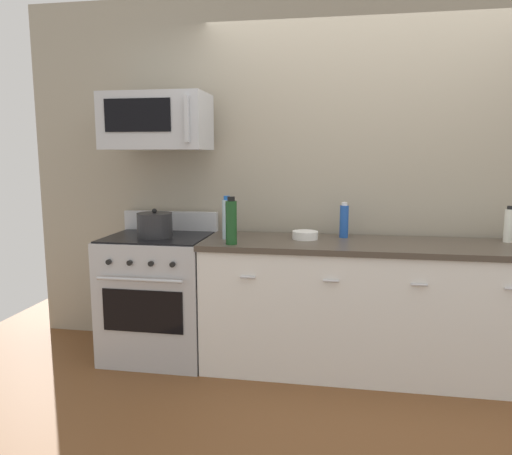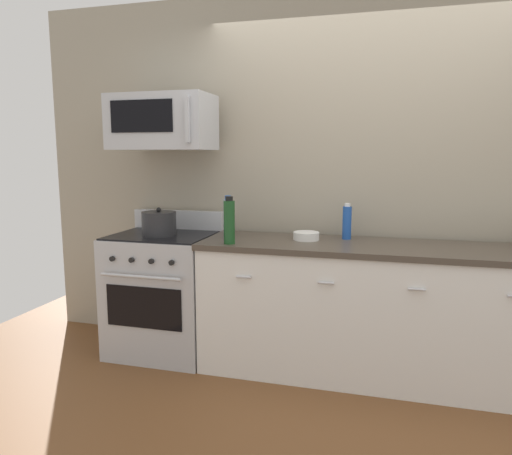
{
  "view_description": "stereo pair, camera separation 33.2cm",
  "coord_description": "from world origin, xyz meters",
  "px_view_note": "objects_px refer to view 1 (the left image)",
  "views": [
    {
      "loc": [
        -0.25,
        -3.29,
        1.51
      ],
      "look_at": [
        -0.8,
        -0.05,
        1.01
      ],
      "focal_mm": 33.36,
      "sensor_mm": 36.0,
      "label": 1
    },
    {
      "loc": [
        0.08,
        -3.21,
        1.51
      ],
      "look_at": [
        -0.8,
        -0.05,
        1.01
      ],
      "focal_mm": 33.36,
      "sensor_mm": 36.0,
      "label": 2
    }
  ],
  "objects_px": {
    "bottle_vinegar_white": "(509,225)",
    "stockpot": "(155,225)",
    "bottle_wine_green": "(231,222)",
    "microwave": "(157,122)",
    "bowl_white_ceramic": "(305,235)",
    "bottle_soda_blue": "(344,221)",
    "bottle_water_clear": "(227,219)",
    "range_oven": "(160,295)"
  },
  "relations": [
    {
      "from": "stockpot",
      "to": "bottle_wine_green",
      "type": "bearing_deg",
      "value": -15.82
    },
    {
      "from": "bottle_vinegar_white",
      "to": "bowl_white_ceramic",
      "type": "distance_m",
      "value": 1.39
    },
    {
      "from": "range_oven",
      "to": "bottle_soda_blue",
      "type": "height_order",
      "value": "bottle_soda_blue"
    },
    {
      "from": "bottle_vinegar_white",
      "to": "stockpot",
      "type": "height_order",
      "value": "bottle_vinegar_white"
    },
    {
      "from": "range_oven",
      "to": "bottle_vinegar_white",
      "type": "height_order",
      "value": "bottle_vinegar_white"
    },
    {
      "from": "range_oven",
      "to": "bowl_white_ceramic",
      "type": "distance_m",
      "value": 1.19
    },
    {
      "from": "bottle_vinegar_white",
      "to": "bowl_white_ceramic",
      "type": "height_order",
      "value": "bottle_vinegar_white"
    },
    {
      "from": "bowl_white_ceramic",
      "to": "stockpot",
      "type": "xyz_separation_m",
      "value": [
        -1.08,
        -0.11,
        0.06
      ]
    },
    {
      "from": "range_oven",
      "to": "bottle_soda_blue",
      "type": "distance_m",
      "value": 1.48
    },
    {
      "from": "bottle_wine_green",
      "to": "stockpot",
      "type": "relative_size",
      "value": 1.27
    },
    {
      "from": "bottle_water_clear",
      "to": "bottle_soda_blue",
      "type": "height_order",
      "value": "bottle_water_clear"
    },
    {
      "from": "bottle_water_clear",
      "to": "bottle_soda_blue",
      "type": "xyz_separation_m",
      "value": [
        0.82,
        0.2,
        -0.02
      ]
    },
    {
      "from": "bottle_wine_green",
      "to": "microwave",
      "type": "bearing_deg",
      "value": 156.01
    },
    {
      "from": "bottle_soda_blue",
      "to": "stockpot",
      "type": "height_order",
      "value": "bottle_soda_blue"
    },
    {
      "from": "bottle_wine_green",
      "to": "bottle_soda_blue",
      "type": "relative_size",
      "value": 1.25
    },
    {
      "from": "bottle_wine_green",
      "to": "bottle_soda_blue",
      "type": "height_order",
      "value": "bottle_wine_green"
    },
    {
      "from": "bottle_soda_blue",
      "to": "bottle_water_clear",
      "type": "bearing_deg",
      "value": -166.53
    },
    {
      "from": "bottle_water_clear",
      "to": "bowl_white_ceramic",
      "type": "relative_size",
      "value": 1.68
    },
    {
      "from": "bottle_vinegar_white",
      "to": "bottle_water_clear",
      "type": "relative_size",
      "value": 0.81
    },
    {
      "from": "bottle_wine_green",
      "to": "bowl_white_ceramic",
      "type": "height_order",
      "value": "bottle_wine_green"
    },
    {
      "from": "microwave",
      "to": "bottle_vinegar_white",
      "type": "xyz_separation_m",
      "value": [
        2.47,
        0.13,
        -0.71
      ]
    },
    {
      "from": "bottle_wine_green",
      "to": "stockpot",
      "type": "height_order",
      "value": "bottle_wine_green"
    },
    {
      "from": "microwave",
      "to": "bowl_white_ceramic",
      "type": "xyz_separation_m",
      "value": [
        1.08,
        0.02,
        -0.8
      ]
    },
    {
      "from": "bottle_wine_green",
      "to": "range_oven",
      "type": "bearing_deg",
      "value": 159.64
    },
    {
      "from": "bottle_wine_green",
      "to": "bottle_water_clear",
      "type": "xyz_separation_m",
      "value": [
        -0.08,
        0.2,
        -0.01
      ]
    },
    {
      "from": "microwave",
      "to": "bottle_vinegar_white",
      "type": "distance_m",
      "value": 2.57
    },
    {
      "from": "bottle_wine_green",
      "to": "bottle_water_clear",
      "type": "distance_m",
      "value": 0.21
    },
    {
      "from": "microwave",
      "to": "stockpot",
      "type": "distance_m",
      "value": 0.75
    },
    {
      "from": "microwave",
      "to": "bottle_vinegar_white",
      "type": "relative_size",
      "value": 2.98
    },
    {
      "from": "bottle_water_clear",
      "to": "stockpot",
      "type": "relative_size",
      "value": 1.21
    },
    {
      "from": "bottle_soda_blue",
      "to": "bowl_white_ceramic",
      "type": "bearing_deg",
      "value": -158.36
    },
    {
      "from": "microwave",
      "to": "bottle_wine_green",
      "type": "height_order",
      "value": "microwave"
    },
    {
      "from": "bowl_white_ceramic",
      "to": "stockpot",
      "type": "distance_m",
      "value": 1.09
    },
    {
      "from": "bottle_water_clear",
      "to": "range_oven",
      "type": "bearing_deg",
      "value": 176.89
    },
    {
      "from": "microwave",
      "to": "bottle_water_clear",
      "type": "xyz_separation_m",
      "value": [
        0.53,
        -0.07,
        -0.68
      ]
    },
    {
      "from": "microwave",
      "to": "bottle_water_clear",
      "type": "distance_m",
      "value": 0.87
    },
    {
      "from": "range_oven",
      "to": "bottle_vinegar_white",
      "type": "xyz_separation_m",
      "value": [
        2.47,
        0.17,
        0.57
      ]
    },
    {
      "from": "microwave",
      "to": "stockpot",
      "type": "bearing_deg",
      "value": -90.13
    },
    {
      "from": "bowl_white_ceramic",
      "to": "microwave",
      "type": "bearing_deg",
      "value": -179.19
    },
    {
      "from": "range_oven",
      "to": "microwave",
      "type": "bearing_deg",
      "value": 89.71
    },
    {
      "from": "bowl_white_ceramic",
      "to": "bottle_wine_green",
      "type": "bearing_deg",
      "value": -148.98
    },
    {
      "from": "bottle_wine_green",
      "to": "bottle_soda_blue",
      "type": "bearing_deg",
      "value": 27.78
    }
  ]
}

